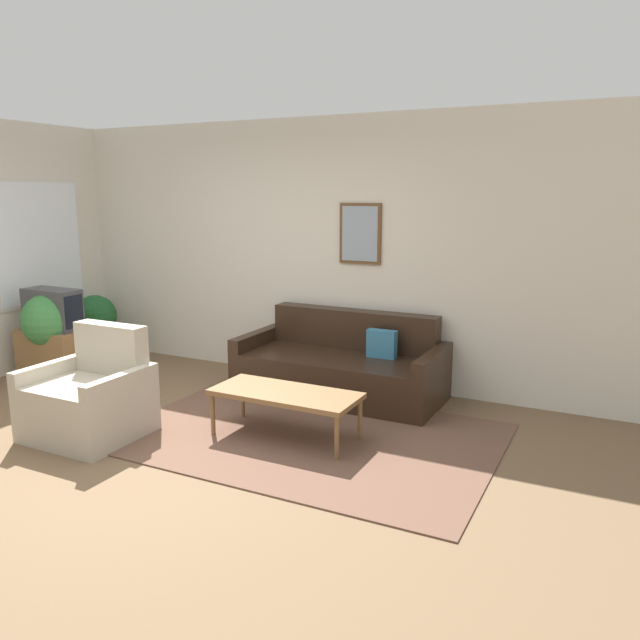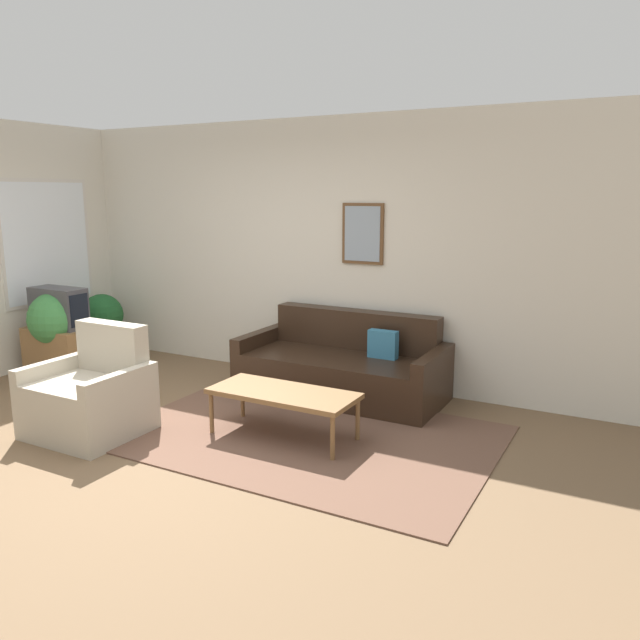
{
  "view_description": "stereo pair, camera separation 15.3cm",
  "coord_description": "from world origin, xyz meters",
  "px_view_note": "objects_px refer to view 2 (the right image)",
  "views": [
    {
      "loc": [
        3.16,
        -3.31,
        1.96
      ],
      "look_at": [
        0.74,
        1.49,
        0.85
      ],
      "focal_mm": 35.0,
      "sensor_mm": 36.0,
      "label": 1
    },
    {
      "loc": [
        3.29,
        -3.24,
        1.96
      ],
      "look_at": [
        0.74,
        1.49,
        0.85
      ],
      "focal_mm": 35.0,
      "sensor_mm": 36.0,
      "label": 2
    }
  ],
  "objects_px": {
    "coffee_table": "(283,395)",
    "tv": "(59,308)",
    "potted_plant_tall": "(56,323)",
    "armchair": "(91,398)",
    "couch": "(343,368)"
  },
  "relations": [
    {
      "from": "coffee_table",
      "to": "tv",
      "type": "relative_size",
      "value": 1.9
    },
    {
      "from": "tv",
      "to": "potted_plant_tall",
      "type": "xyz_separation_m",
      "value": [
        0.01,
        -0.06,
        -0.15
      ]
    },
    {
      "from": "potted_plant_tall",
      "to": "armchair",
      "type": "bearing_deg",
      "value": -31.59
    },
    {
      "from": "coffee_table",
      "to": "potted_plant_tall",
      "type": "height_order",
      "value": "potted_plant_tall"
    },
    {
      "from": "couch",
      "to": "coffee_table",
      "type": "height_order",
      "value": "couch"
    },
    {
      "from": "couch",
      "to": "coffee_table",
      "type": "xyz_separation_m",
      "value": [
        0.05,
        -1.2,
        0.08
      ]
    },
    {
      "from": "couch",
      "to": "armchair",
      "type": "height_order",
      "value": "armchair"
    },
    {
      "from": "tv",
      "to": "armchair",
      "type": "bearing_deg",
      "value": -32.95
    },
    {
      "from": "tv",
      "to": "couch",
      "type": "bearing_deg",
      "value": 15.54
    },
    {
      "from": "coffee_table",
      "to": "potted_plant_tall",
      "type": "xyz_separation_m",
      "value": [
        -3.02,
        0.31,
        0.23
      ]
    },
    {
      "from": "tv",
      "to": "coffee_table",
      "type": "bearing_deg",
      "value": -6.98
    },
    {
      "from": "armchair",
      "to": "couch",
      "type": "bearing_deg",
      "value": 71.49
    },
    {
      "from": "coffee_table",
      "to": "potted_plant_tall",
      "type": "bearing_deg",
      "value": 174.12
    },
    {
      "from": "couch",
      "to": "coffee_table",
      "type": "distance_m",
      "value": 1.2
    },
    {
      "from": "tv",
      "to": "armchair",
      "type": "relative_size",
      "value": 0.72
    }
  ]
}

